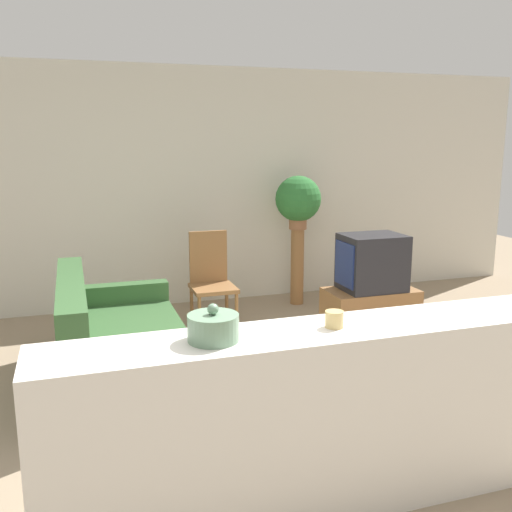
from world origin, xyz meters
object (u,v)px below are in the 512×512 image
television (372,262)px  wooden_chair (211,276)px  couch (118,347)px  decorative_bowl (213,327)px  potted_plant (298,200)px

television → wooden_chair: television is taller
couch → wooden_chair: wooden_chair is taller
wooden_chair → decorative_bowl: (-0.73, -3.08, 0.53)m
television → decorative_bowl: (-2.22, -2.44, 0.34)m
wooden_chair → television: bearing=-23.1°
potted_plant → decorative_bowl: (-1.86, -3.51, -0.19)m
wooden_chair → potted_plant: potted_plant is taller
potted_plant → decorative_bowl: size_ratio=2.51×
wooden_chair → potted_plant: size_ratio=1.59×
decorative_bowl → television: bearing=47.7°
couch → decorative_bowl: size_ratio=7.29×
television → potted_plant: potted_plant is taller
decorative_bowl → couch: bearing=99.5°
potted_plant → decorative_bowl: bearing=-117.9°
wooden_chair → decorative_bowl: size_ratio=3.99×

